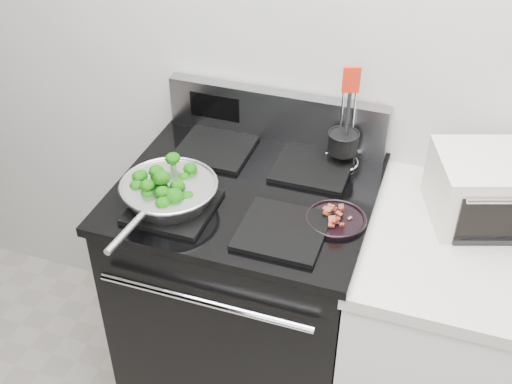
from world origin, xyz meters
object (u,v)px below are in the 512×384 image
at_px(toaster_oven, 495,189).
at_px(skillet, 169,192).
at_px(utensil_holder, 343,147).
at_px(gas_range, 248,292).
at_px(bacon_plate, 336,216).

bearing_deg(toaster_oven, skillet, 179.17).
relative_size(skillet, utensil_holder, 1.32).
xyz_separation_m(skillet, utensil_holder, (0.44, 0.38, 0.02)).
height_order(skillet, toaster_oven, toaster_oven).
bearing_deg(skillet, gas_range, 45.42).
xyz_separation_m(skillet, toaster_oven, (0.91, 0.29, 0.02)).
bearing_deg(utensil_holder, skillet, -157.00).
bearing_deg(bacon_plate, gas_range, 166.07).
xyz_separation_m(gas_range, toaster_oven, (0.72, 0.13, 0.53)).
bearing_deg(utensil_holder, toaster_oven, -28.52).
distance_m(skillet, toaster_oven, 0.96).
distance_m(bacon_plate, toaster_oven, 0.47).
xyz_separation_m(gas_range, bacon_plate, (0.30, -0.07, 0.48)).
bearing_deg(skillet, bacon_plate, 14.79).
bearing_deg(skillet, toaster_oven, 22.83).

